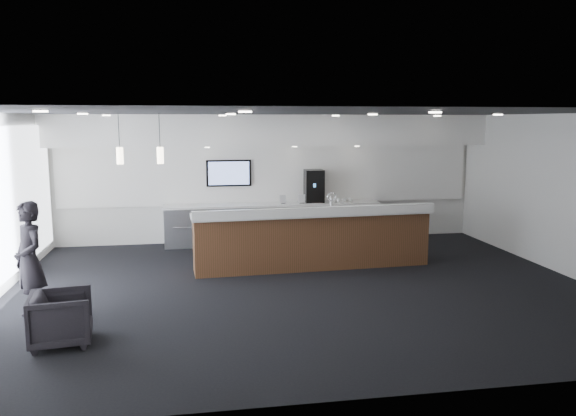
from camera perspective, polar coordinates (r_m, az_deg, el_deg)
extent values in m
plane|color=black|center=(9.86, 1.48, -8.04)|extent=(10.00, 10.00, 0.00)
cube|color=black|center=(9.43, 1.56, 9.68)|extent=(10.00, 8.00, 0.02)
cube|color=silver|center=(13.45, -1.79, 3.03)|extent=(10.00, 0.02, 3.00)
cube|color=silver|center=(11.58, 26.58, 1.15)|extent=(0.02, 8.00, 3.00)
cube|color=white|center=(12.93, -1.54, 7.90)|extent=(10.00, 0.90, 0.70)
cube|color=white|center=(13.41, -1.77, 3.44)|extent=(9.80, 0.06, 1.40)
cube|color=gray|center=(13.24, -1.55, -1.65)|extent=(5.00, 0.60, 0.90)
cube|color=white|center=(13.16, -1.56, 0.38)|extent=(5.06, 0.66, 0.05)
cylinder|color=white|center=(12.79, -10.26, -1.96)|extent=(0.60, 0.02, 0.02)
cylinder|color=white|center=(12.82, -5.78, -1.84)|extent=(0.60, 0.02, 0.02)
cylinder|color=white|center=(12.92, -1.35, -1.71)|extent=(0.60, 0.02, 0.02)
cylinder|color=white|center=(13.10, 2.98, -1.58)|extent=(0.60, 0.02, 0.02)
cylinder|color=white|center=(13.35, 7.17, -1.43)|extent=(0.60, 0.02, 0.02)
cube|color=black|center=(13.24, -6.04, 3.55)|extent=(1.05, 0.07, 0.62)
cube|color=blue|center=(13.20, -6.03, 3.53)|extent=(0.95, 0.01, 0.54)
cylinder|color=#FFEBC6|center=(10.09, -12.93, 5.14)|extent=(0.12, 0.12, 0.30)
cylinder|color=#FFEBC6|center=(10.15, -16.89, 5.00)|extent=(0.12, 0.12, 0.30)
cube|color=#4C3119|center=(11.02, 2.52, -3.41)|extent=(4.64, 0.89, 1.05)
cube|color=white|center=(10.92, 2.54, -0.56)|extent=(4.73, 0.97, 0.06)
cube|color=white|center=(10.56, 3.06, -0.39)|extent=(4.70, 0.37, 0.18)
cylinder|color=white|center=(11.10, 4.36, 0.46)|extent=(0.04, 0.04, 0.28)
torus|color=white|center=(11.02, 4.44, 1.14)|extent=(0.19, 0.04, 0.19)
cube|color=black|center=(13.36, 2.64, 2.27)|extent=(0.46, 0.51, 0.77)
cube|color=white|center=(13.15, 2.88, 0.52)|extent=(0.27, 0.12, 0.02)
cube|color=white|center=(13.09, -0.55, 0.90)|extent=(0.15, 0.06, 0.20)
cube|color=white|center=(13.15, 1.39, 0.94)|extent=(0.16, 0.05, 0.21)
imported|color=black|center=(7.92, -22.04, -10.35)|extent=(0.85, 0.83, 0.69)
imported|color=black|center=(8.98, -24.79, -4.86)|extent=(0.71, 0.75, 1.73)
imported|color=white|center=(13.43, 6.34, 0.82)|extent=(0.11, 0.11, 0.10)
imported|color=white|center=(13.39, 5.76, 0.81)|extent=(0.15, 0.15, 0.10)
imported|color=white|center=(13.35, 5.18, 0.79)|extent=(0.13, 0.13, 0.10)
imported|color=white|center=(13.32, 4.60, 0.78)|extent=(0.14, 0.14, 0.10)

